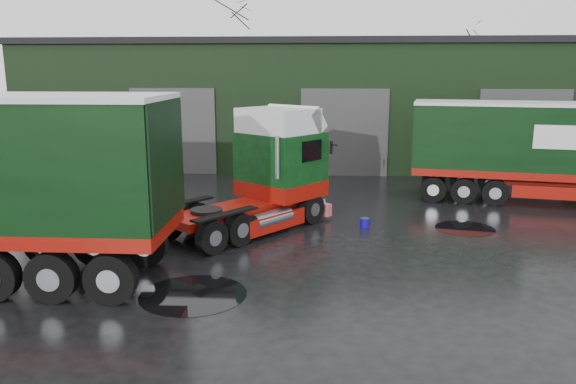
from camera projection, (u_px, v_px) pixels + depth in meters
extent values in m
plane|color=black|center=(268.00, 288.00, 12.79)|extent=(100.00, 100.00, 0.00)
cube|color=black|center=(342.00, 103.00, 31.47)|extent=(32.00, 12.00, 6.00)
cube|color=black|center=(343.00, 45.00, 30.79)|extent=(32.40, 12.40, 0.30)
cylinder|color=#11079D|center=(365.00, 223.00, 17.66)|extent=(0.40, 0.40, 0.28)
cylinder|color=black|center=(193.00, 295.00, 12.40)|extent=(2.38, 2.38, 0.01)
cylinder|color=black|center=(465.00, 228.00, 17.53)|extent=(1.83, 1.83, 0.01)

